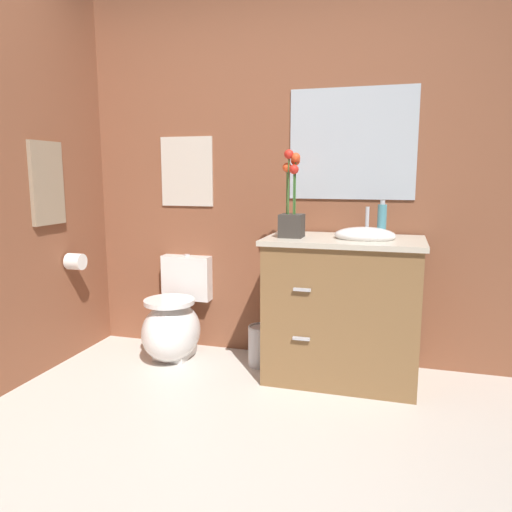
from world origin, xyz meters
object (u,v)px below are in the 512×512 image
Objects in this scene: flower_vase at (292,210)px; trash_bin at (262,345)px; wall_poster at (187,172)px; soap_bottle at (382,220)px; hanging_towel at (47,183)px; vanity_cabinet at (343,307)px; toilet_paper_roll at (75,262)px; wall_mirror at (352,144)px; toilet at (174,323)px.

flower_vase reaches higher than trash_bin.
soap_bottle is at bearing -7.04° from wall_poster.
wall_poster reaches higher than hanging_towel.
vanity_cabinet is 1.45m from wall_poster.
toilet_paper_roll is at bearing -174.52° from vanity_cabinet.
hanging_towel is (-0.68, -0.62, -0.07)m from wall_poster.
flower_vase is at bearing -25.83° from trash_bin.
trash_bin is 1.44m from wall_mirror.
soap_bottle is 0.81× the size of trash_bin.
toilet is at bearing -177.23° from trash_bin.
soap_bottle is 1.13m from trash_bin.
trash_bin is (0.62, 0.03, -0.11)m from toilet.
trash_bin is at bearing 173.94° from vanity_cabinet.
wall_poster is (-1.36, 0.17, 0.29)m from soap_bottle.
flower_vase is at bearing -161.55° from soap_bottle.
wall_poster is 0.98m from toilet_paper_roll.
soap_bottle is 0.28× the size of wall_mirror.
toilet is at bearing 174.90° from flower_vase.
vanity_cabinet is at bearing 5.48° from toilet_paper_roll.
toilet is 1.43× the size of wall_poster.
flower_vase is (-0.32, -0.05, 0.59)m from vanity_cabinet.
wall_mirror is (1.15, 0.00, 0.17)m from wall_poster.
trash_bin is at bearing 154.17° from flower_vase.
wall_poster is at bearing 90.00° from toilet.
flower_vase is 1.92× the size of trash_bin.
vanity_cabinet is at bearing -14.33° from wall_poster.
hanging_towel reaches higher than vanity_cabinet.
soap_bottle is at bearing 18.45° from flower_vase.
wall_mirror is (-0.00, 0.29, 1.00)m from vanity_cabinet.
wall_mirror reaches higher than soap_bottle.
wall_poster is (-0.62, 0.24, 1.14)m from trash_bin.
trash_bin is at bearing 10.35° from toilet_paper_roll.
toilet is 1.69m from wall_mirror.
wall_mirror is at bearing 0.00° from wall_poster.
flower_vase is 0.55m from soap_bottle.
toilet_paper_roll is (-1.46, -0.12, -0.37)m from flower_vase.
soap_bottle is 1.40m from wall_poster.
soap_bottle is 0.54m from wall_mirror.
trash_bin is at bearing 2.77° from toilet.
wall_poster reaches higher than toilet_paper_roll.
wall_mirror is at bearing 141.36° from soap_bottle.
flower_vase is (0.84, -0.07, 0.80)m from toilet.
wall_mirror reaches higher than toilet.
hanging_towel is at bearing -167.41° from soap_bottle.
trash_bin is 0.56× the size of wall_poster.
wall_poster is at bearing 36.78° from toilet_paper_roll.
wall_poster is (-1.15, 0.29, 0.82)m from vanity_cabinet.
toilet_paper_roll is (0.06, 0.16, -0.52)m from hanging_towel.
hanging_towel is at bearing -169.82° from vanity_cabinet.
trash_bin is (-0.53, 0.06, -0.32)m from vanity_cabinet.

